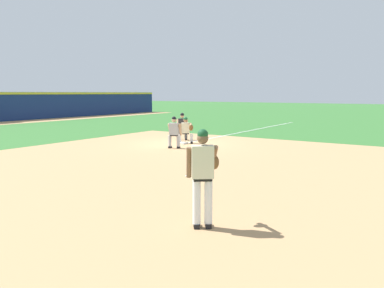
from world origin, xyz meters
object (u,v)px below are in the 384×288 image
object	(u,v)px
first_baseman	(186,129)
baserunner	(174,131)
umpire	(182,125)
pitcher	(203,172)
first_base_bag	(183,143)
baseball	(187,176)

from	to	relation	value
first_baseman	baserunner	xyz separation A→B (m)	(-1.63, -0.45, 0.06)
umpire	pitcher	bearing A→B (deg)	-143.36
pitcher	baserunner	xyz separation A→B (m)	(7.90, 6.45, -0.27)
first_base_bag	pitcher	world-z (taller)	pitcher
first_base_bag	baseball	world-z (taller)	first_base_bag
umpire	baserunner	bearing A→B (deg)	-151.94
first_base_bag	baserunner	distance (m)	1.70
first_base_bag	umpire	bearing A→B (deg)	35.92
baseball	pitcher	distance (m)	4.35
baserunner	baseball	bearing A→B (deg)	-140.24
pitcher	baserunner	distance (m)	10.20
baseball	baserunner	world-z (taller)	baserunner
baseball	first_baseman	world-z (taller)	first_baseman
baseball	umpire	xyz separation A→B (m)	(7.33, 5.28, 0.76)
first_base_bag	baserunner	size ratio (longest dim) A/B	0.26
first_base_bag	first_baseman	size ratio (longest dim) A/B	0.28
pitcher	first_baseman	world-z (taller)	pitcher
first_baseman	umpire	bearing A→B (deg)	42.16
pitcher	umpire	distance (m)	13.26
baseball	pitcher	xyz separation A→B (m)	(-3.31, -2.63, 1.02)
first_base_bag	baserunner	xyz separation A→B (m)	(-1.44, -0.52, 0.75)
first_base_bag	umpire	xyz separation A→B (m)	(1.30, 0.94, 0.75)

